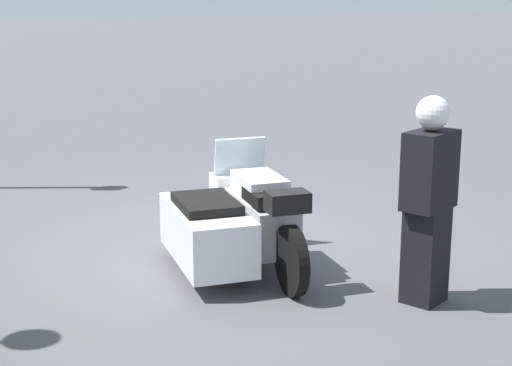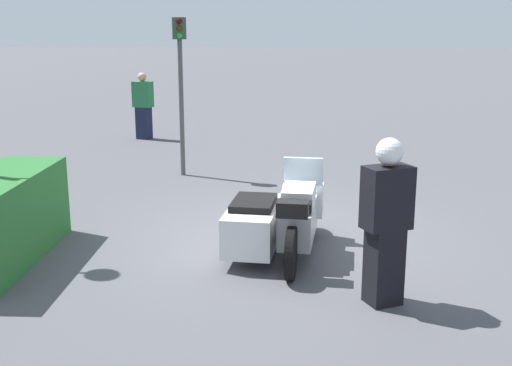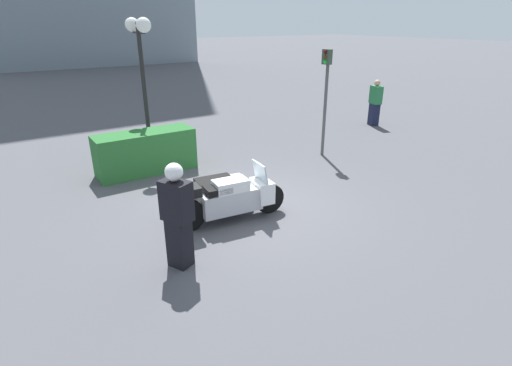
{
  "view_description": "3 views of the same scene",
  "coord_description": "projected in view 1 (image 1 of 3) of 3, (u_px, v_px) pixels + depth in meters",
  "views": [
    {
      "loc": [
        -7.28,
        2.81,
        2.58
      ],
      "look_at": [
        -1.5,
        0.11,
        1.04
      ],
      "focal_mm": 55.0,
      "sensor_mm": 36.0,
      "label": 1
    },
    {
      "loc": [
        -8.54,
        -0.12,
        2.87
      ],
      "look_at": [
        -0.46,
        0.24,
        0.89
      ],
      "focal_mm": 45.0,
      "sensor_mm": 36.0,
      "label": 2
    },
    {
      "loc": [
        -4.21,
        -6.55,
        3.77
      ],
      "look_at": [
        -0.46,
        -0.88,
        0.98
      ],
      "focal_mm": 28.0,
      "sensor_mm": 36.0,
      "label": 3
    }
  ],
  "objects": [
    {
      "name": "officer_rider",
      "position": [
        429.0,
        196.0,
        6.55
      ],
      "size": [
        0.47,
        0.56,
        1.78
      ],
      "rotation": [
        0.0,
        0.0,
        0.43
      ],
      "color": "black",
      "rests_on": "ground"
    },
    {
      "name": "ground_plane",
      "position": [
        206.0,
        248.0,
        8.18
      ],
      "size": [
        160.0,
        160.0,
        0.0
      ],
      "primitive_type": "plane",
      "color": "#4C4C51"
    },
    {
      "name": "police_motorcycle",
      "position": [
        229.0,
        220.0,
        7.55
      ],
      "size": [
        2.37,
        1.32,
        1.15
      ],
      "rotation": [
        0.0,
        0.0,
        -0.11
      ],
      "color": "black",
      "rests_on": "ground"
    }
  ]
}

